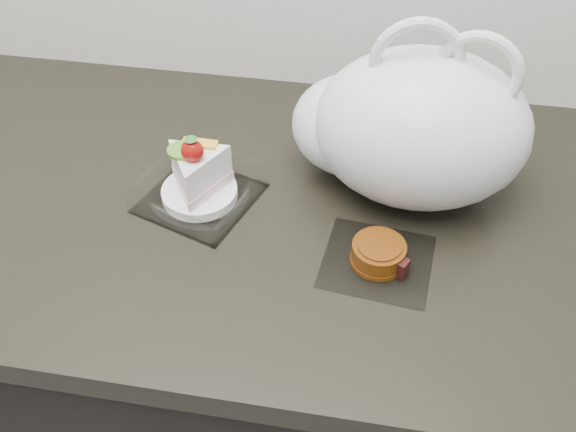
{
  "coord_description": "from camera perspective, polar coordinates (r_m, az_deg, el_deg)",
  "views": [
    {
      "loc": [
        0.28,
        1.03,
        1.53
      ],
      "look_at": [
        0.18,
        1.62,
        0.94
      ],
      "focal_mm": 40.0,
      "sensor_mm": 36.0,
      "label": 1
    }
  ],
  "objects": [
    {
      "name": "plastic_bag",
      "position": [
        0.89,
        10.51,
        7.8
      ],
      "size": [
        0.34,
        0.24,
        0.27
      ],
      "rotation": [
        0.0,
        0.0,
        -0.06
      ],
      "color": "white",
      "rests_on": "counter"
    },
    {
      "name": "counter",
      "position": [
        1.29,
        -7.55,
        -12.55
      ],
      "size": [
        2.04,
        0.64,
        0.9
      ],
      "color": "black",
      "rests_on": "ground"
    },
    {
      "name": "mooncake_wrap",
      "position": [
        0.84,
        8.09,
        -3.48
      ],
      "size": [
        0.15,
        0.14,
        0.03
      ],
      "rotation": [
        0.0,
        0.0,
        0.07
      ],
      "color": "white",
      "rests_on": "counter"
    },
    {
      "name": "cake_tray",
      "position": [
        0.91,
        -7.99,
        2.97
      ],
      "size": [
        0.19,
        0.19,
        0.12
      ],
      "rotation": [
        0.0,
        0.0,
        -0.33
      ],
      "color": "white",
      "rests_on": "counter"
    }
  ]
}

